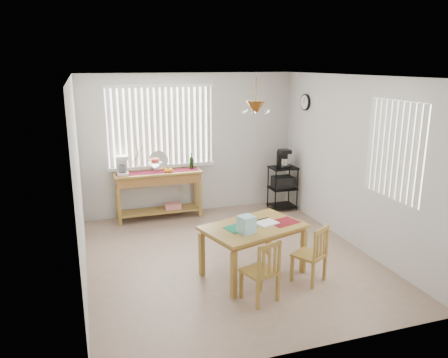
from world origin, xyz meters
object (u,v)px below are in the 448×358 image
object	(u,v)px
chair_right	(311,255)
cart_items	(283,159)
dining_table	(253,231)
sideboard	(159,184)
chair_left	(262,272)
wire_cart	(283,184)

from	to	relation	value
chair_right	cart_items	bearing A→B (deg)	71.91
dining_table	chair_right	bearing A→B (deg)	-35.44
sideboard	chair_left	distance (m)	3.34
chair_right	chair_left	bearing A→B (deg)	-162.84
wire_cart	chair_right	world-z (taller)	wire_cart
sideboard	dining_table	size ratio (longest dim) A/B	1.05
sideboard	chair_left	size ratio (longest dim) A/B	1.99
chair_right	dining_table	bearing A→B (deg)	144.56
dining_table	chair_left	xyz separation A→B (m)	(-0.17, -0.69, -0.23)
wire_cart	cart_items	xyz separation A→B (m)	(0.00, 0.01, 0.49)
chair_left	chair_right	bearing A→B (deg)	17.16
chair_right	sideboard	bearing A→B (deg)	115.53
wire_cart	dining_table	xyz separation A→B (m)	(-1.55, -2.36, 0.10)
cart_items	sideboard	bearing A→B (deg)	175.15
sideboard	cart_items	xyz separation A→B (m)	(2.36, -0.20, 0.34)
dining_table	chair_left	distance (m)	0.75
wire_cart	cart_items	size ratio (longest dim) A/B	2.43
cart_items	dining_table	bearing A→B (deg)	-123.20
cart_items	chair_right	world-z (taller)	cart_items
sideboard	dining_table	distance (m)	2.69
cart_items	dining_table	distance (m)	2.86
cart_items	chair_right	xyz separation A→B (m)	(-0.92, -2.82, -0.62)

